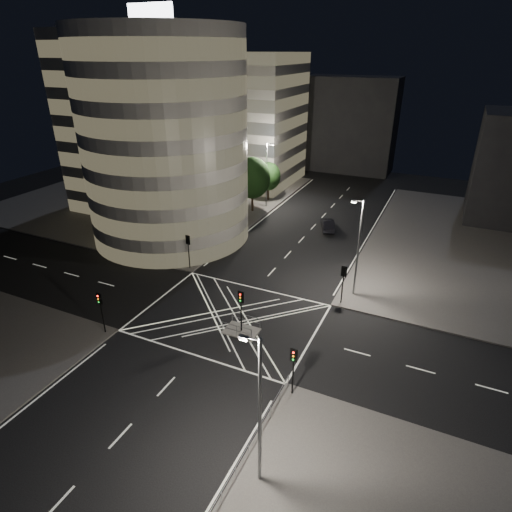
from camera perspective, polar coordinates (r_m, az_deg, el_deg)
The scene contains 24 objects.
ground at distance 40.50m, azimuth -3.53°, elevation -8.20°, with size 120.00×120.00×0.00m, color black.
sidewalk_far_left at distance 75.75m, azimuth -13.34°, elevation 7.86°, with size 42.00×42.00×0.15m, color #514F4C.
central_island at distance 38.59m, azimuth -1.95°, elevation -9.96°, with size 3.00×2.00×0.15m, color slate.
office_tower_curved at distance 61.51m, azimuth -13.02°, elevation 15.92°, with size 30.00×29.00×27.20m.
office_block_rear at distance 81.76m, azimuth -3.40°, elevation 17.78°, with size 24.00×16.00×22.00m, color gray.
building_far_end at distance 90.65m, azimuth 12.28°, elevation 16.70°, with size 18.00×8.00×18.00m, color black.
tree_a at distance 50.34m, azimuth -9.36°, elevation 3.87°, with size 3.90×3.90×6.18m.
tree_b at distance 54.67m, azimuth -5.96°, elevation 7.11°, with size 5.14×5.14×7.99m.
tree_c at distance 59.89m, azimuth -2.99°, elevation 8.04°, with size 3.73×3.73×6.33m.
tree_d at distance 64.73m, azimuth -0.50°, elevation 10.37°, with size 5.40×5.40×8.28m.
tree_e at distance 70.33m, azimuth 1.65°, elevation 10.57°, with size 4.00×4.00×6.23m.
traffic_signal_fl at distance 48.23m, azimuth -9.02°, elevation 1.39°, with size 0.55×0.22×4.00m.
traffic_signal_nl at distance 39.12m, azimuth -20.03°, elevation -6.19°, with size 0.55×0.22×4.00m.
traffic_signal_fr at distance 41.82m, azimuth 11.58°, elevation -2.87°, with size 0.55×0.22×4.00m.
traffic_signal_nr at distance 30.88m, azimuth 5.02°, elevation -14.02°, with size 0.55×0.22×4.00m.
traffic_signal_island at distance 37.00m, azimuth -2.02°, elevation -6.39°, with size 0.55×0.22×4.00m.
street_lamp_left_near at distance 51.61m, azimuth -6.65°, elevation 6.35°, with size 1.25×0.25×10.00m.
street_lamp_left_far at distance 66.88m, azimuth 1.47°, elevation 11.07°, with size 1.25×0.25×10.00m.
street_lamp_right_far at distance 42.50m, azimuth 13.46°, elevation 1.38°, with size 1.25×0.25×10.00m.
street_lamp_right_near at distance 23.99m, azimuth 0.38°, elevation -19.71°, with size 1.25×0.25×10.00m.
railing_near_right at distance 29.02m, azimuth -0.20°, elevation -23.35°, with size 0.06×11.70×1.10m, color slate.
railing_island_south at distance 37.58m, azimuth -2.59°, elevation -9.91°, with size 2.80×0.06×1.10m, color slate.
railing_island_north at distance 38.89m, azimuth -1.36°, elevation -8.51°, with size 2.80×0.06×1.10m, color slate.
sedan at distance 60.09m, azimuth 9.54°, elevation 4.15°, with size 1.59×4.57×1.51m, color black.
Camera 1 is at (16.40, -29.26, 22.69)m, focal length 30.00 mm.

